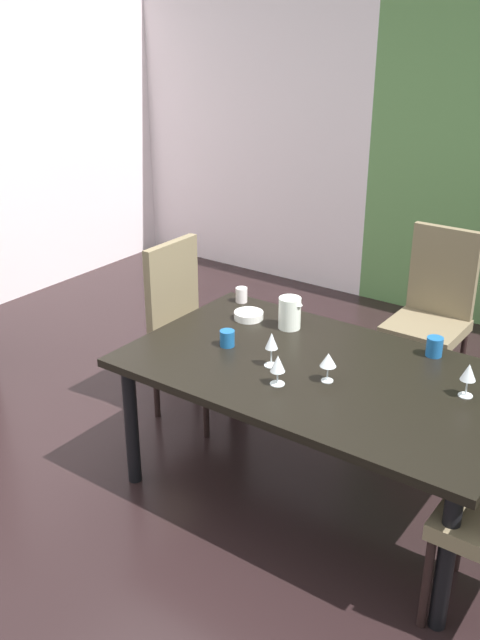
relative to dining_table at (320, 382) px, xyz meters
name	(u,v)px	position (x,y,z in m)	size (l,w,h in m)	color
ground_plane	(135,489)	(-0.78, -0.50, -0.66)	(5.47, 6.39, 0.02)	black
back_panel_interior	(247,129)	(-2.29, 2.64, 0.64)	(2.44, 0.10, 2.58)	silver
dining_table	(320,382)	(0.00, 0.00, 0.00)	(1.85, 1.09, 0.72)	black
chair_head_far	(433,308)	(0.04, 1.33, -0.06)	(0.44, 0.45, 1.07)	#746549
chair_left_far	(188,323)	(-1.05, 0.29, -0.07)	(0.45, 0.44, 1.05)	#746549
wine_glass_west	(278,364)	(-0.08, -0.25, 0.17)	(0.07, 0.07, 0.14)	silver
wine_glass_rear	(328,361)	(0.08, -0.09, 0.18)	(0.08, 0.08, 0.14)	silver
wine_glass_center	(272,342)	(-0.21, -0.11, 0.19)	(0.07, 0.07, 0.17)	silver
wine_glass_near_shelf	(469,373)	(0.64, 0.14, 0.18)	(0.07, 0.07, 0.16)	silver
serving_bowl_left	(249,315)	(-0.61, 0.28, 0.09)	(0.16, 0.16, 0.04)	white
cup_south	(227,338)	(-0.50, -0.06, 0.11)	(0.07, 0.07, 0.08)	#195591
cup_right	(241,295)	(-0.78, 0.46, 0.11)	(0.07, 0.07, 0.09)	white
cup_north	(434,347)	(0.38, 0.44, 0.12)	(0.08, 0.08, 0.10)	#1A5899
pitcher_east	(290,313)	(-0.37, 0.31, 0.16)	(0.13, 0.12, 0.17)	white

